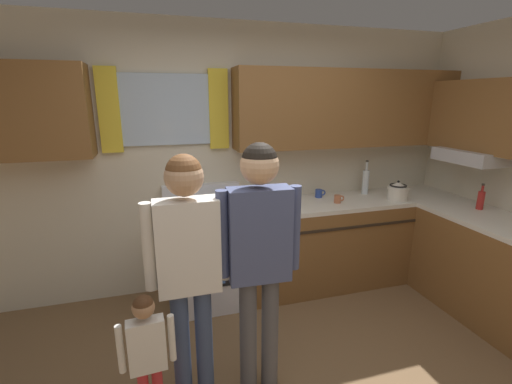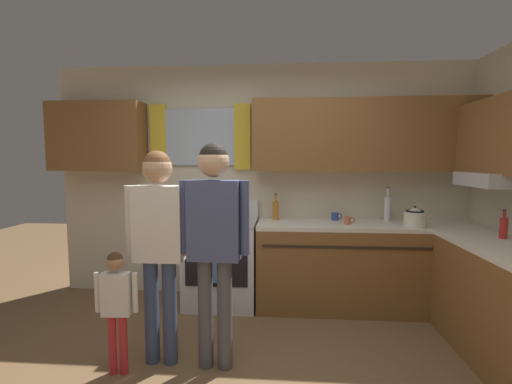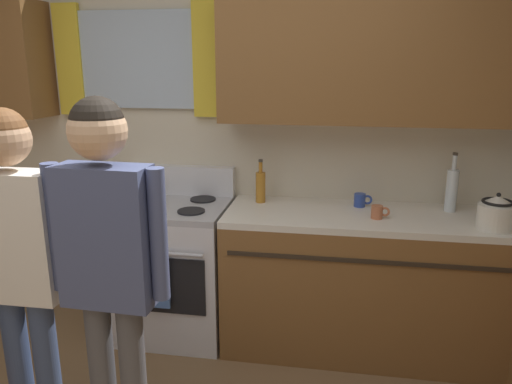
# 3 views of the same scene
# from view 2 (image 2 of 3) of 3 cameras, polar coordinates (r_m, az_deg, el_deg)

# --- Properties ---
(back_wall_unit) EXTENTS (4.60, 0.42, 2.60)m
(back_wall_unit) POSITION_cam_2_polar(r_m,az_deg,el_deg) (4.00, 1.70, 4.54)
(back_wall_unit) COLOR beige
(back_wall_unit) RESTS_ON ground
(kitchen_counter_run) EXTENTS (2.29, 2.22, 0.90)m
(kitchen_counter_run) POSITION_cam_2_polar(r_m,az_deg,el_deg) (3.66, 24.33, -12.85)
(kitchen_counter_run) COLOR brown
(kitchen_counter_run) RESTS_ON ground
(stove_oven) EXTENTS (0.74, 0.67, 1.10)m
(stove_oven) POSITION_cam_2_polar(r_m,az_deg,el_deg) (3.93, -5.48, -10.86)
(stove_oven) COLOR silver
(stove_oven) RESTS_ON ground
(bottle_tall_clear) EXTENTS (0.07, 0.07, 0.37)m
(bottle_tall_clear) POSITION_cam_2_polar(r_m,az_deg,el_deg) (4.05, 20.17, -2.40)
(bottle_tall_clear) COLOR silver
(bottle_tall_clear) RESTS_ON kitchen_counter_run
(bottle_oil_amber) EXTENTS (0.06, 0.06, 0.29)m
(bottle_oil_amber) POSITION_cam_2_polar(r_m,az_deg,el_deg) (3.91, 3.14, -2.82)
(bottle_oil_amber) COLOR #B27223
(bottle_oil_amber) RESTS_ON kitchen_counter_run
(bottle_sauce_red) EXTENTS (0.06, 0.06, 0.25)m
(bottle_sauce_red) POSITION_cam_2_polar(r_m,az_deg,el_deg) (3.63, 34.70, -4.65)
(bottle_sauce_red) COLOR red
(bottle_sauce_red) RESTS_ON kitchen_counter_run
(cup_terracotta) EXTENTS (0.11, 0.07, 0.08)m
(cup_terracotta) POSITION_cam_2_polar(r_m,az_deg,el_deg) (3.75, 14.39, -4.41)
(cup_terracotta) COLOR #B76642
(cup_terracotta) RESTS_ON kitchen_counter_run
(mug_cobalt_blue) EXTENTS (0.11, 0.07, 0.08)m
(mug_cobalt_blue) POSITION_cam_2_polar(r_m,az_deg,el_deg) (3.96, 12.51, -3.80)
(mug_cobalt_blue) COLOR #2D479E
(mug_cobalt_blue) RESTS_ON kitchen_counter_run
(stovetop_kettle) EXTENTS (0.27, 0.20, 0.21)m
(stovetop_kettle) POSITION_cam_2_polar(r_m,az_deg,el_deg) (3.82, 23.95, -3.67)
(stovetop_kettle) COLOR silver
(stovetop_kettle) RESTS_ON kitchen_counter_run
(adult_holding_child) EXTENTS (0.50, 0.22, 1.62)m
(adult_holding_child) POSITION_cam_2_polar(r_m,az_deg,el_deg) (2.78, -15.22, -6.08)
(adult_holding_child) COLOR #38476B
(adult_holding_child) RESTS_ON ground
(adult_in_plaid) EXTENTS (0.52, 0.23, 1.67)m
(adult_in_plaid) POSITION_cam_2_polar(r_m,az_deg,el_deg) (2.63, -6.66, -5.83)
(adult_in_plaid) COLOR #4C4C51
(adult_in_plaid) RESTS_ON ground
(small_child) EXTENTS (0.31, 0.12, 0.90)m
(small_child) POSITION_cam_2_polar(r_m,az_deg,el_deg) (2.85, -21.33, -15.47)
(small_child) COLOR red
(small_child) RESTS_ON ground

